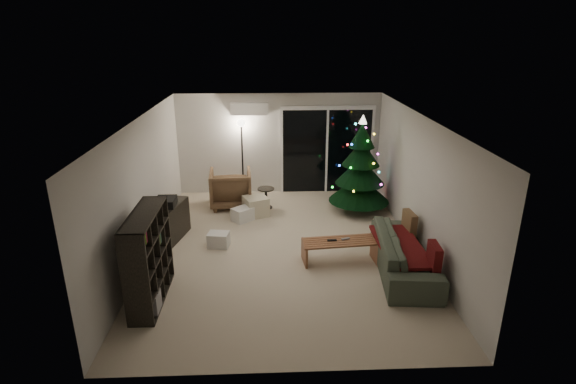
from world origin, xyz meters
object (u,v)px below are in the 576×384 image
coffee_table (340,251)px  christmas_tree (361,165)px  armchair (231,188)px  sofa (405,253)px  bookshelf (137,258)px  media_cabinet (168,223)px

coffee_table → christmas_tree: (0.79, 2.39, 0.89)m
armchair → sofa: armchair is taller
sofa → bookshelf: bearing=104.9°
armchair → sofa: bearing=131.4°
armchair → christmas_tree: size_ratio=0.44×
bookshelf → sofa: size_ratio=0.64×
sofa → christmas_tree: size_ratio=1.02×
media_cabinet → armchair: (1.10, 1.79, 0.08)m
christmas_tree → coffee_table: bearing=-108.3°
coffee_table → sofa: bearing=-23.9°
sofa → coffee_table: 1.12m
media_cabinet → christmas_tree: size_ratio=0.53×
bookshelf → armchair: size_ratio=1.49×
armchair → christmas_tree: christmas_tree is taller
armchair → sofa: size_ratio=0.43×
coffee_table → bookshelf: bearing=-167.8°
media_cabinet → armchair: bearing=71.7°
christmas_tree → media_cabinet: bearing=-161.4°
sofa → armchair: bearing=50.9°
media_cabinet → sofa: (4.30, -1.38, -0.04)m
armchair → christmas_tree: (2.94, -0.43, 0.67)m
bookshelf → armchair: bearing=97.9°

